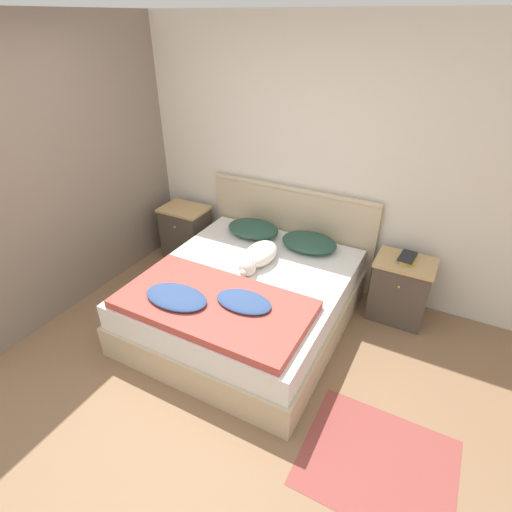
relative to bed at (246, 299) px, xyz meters
name	(u,v)px	position (x,y,z in m)	size (l,w,h in m)	color
ground_plane	(174,403)	(-0.02, -1.07, -0.26)	(16.00, 16.00, 0.00)	#896647
wall_back	(295,159)	(-0.02, 1.06, 1.02)	(9.00, 0.06, 2.55)	silver
wall_side_left	(90,165)	(-1.68, -0.02, 1.02)	(0.06, 3.10, 2.55)	gray
bed	(246,299)	(0.00, 0.00, 0.00)	(1.73, 1.93, 0.52)	#C6B28E
headboard	(291,230)	(0.00, 0.99, 0.27)	(1.81, 0.06, 1.01)	#C6B28E
nightstand_left	(186,232)	(-1.22, 0.74, 0.05)	(0.52, 0.40, 0.62)	#4C4238
nightstand_right	(400,289)	(1.22, 0.74, 0.05)	(0.52, 0.40, 0.62)	#4C4238
pillow_left	(253,229)	(-0.31, 0.71, 0.33)	(0.55, 0.40, 0.13)	#284C3D
pillow_right	(309,242)	(0.31, 0.71, 0.33)	(0.55, 0.40, 0.13)	#284C3D
quilt	(212,303)	(-0.01, -0.52, 0.31)	(1.51, 0.80, 0.12)	#BC4C42
dog	(259,256)	(0.01, 0.24, 0.35)	(0.27, 0.64, 0.17)	silver
book_stack	(408,258)	(1.22, 0.77, 0.38)	(0.15, 0.23, 0.04)	gold
rug	(378,462)	(1.44, -0.82, -0.25)	(0.96, 0.83, 0.00)	#93423D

